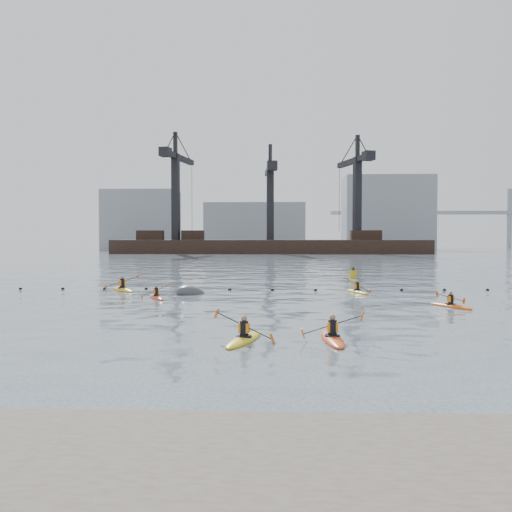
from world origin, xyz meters
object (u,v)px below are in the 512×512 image
object	(u,v)px
kayaker_0	(332,338)
kayaker_3	(357,291)
kayaker_5	(122,289)
mooring_buoy	(191,294)
kayaker_2	(156,297)
kayaker_1	(244,339)
kayaker_4	(451,305)
nav_buoy	(353,274)

from	to	relation	value
kayaker_0	kayaker_3	distance (m)	17.33
kayaker_5	mooring_buoy	world-z (taller)	kayaker_5
kayaker_0	kayaker_2	size ratio (longest dim) A/B	1.20
kayaker_1	kayaker_4	xyz separation A→B (m)	(10.47, 9.90, -0.01)
kayaker_3	kayaker_2	bearing A→B (deg)	178.32
kayaker_4	nav_buoy	world-z (taller)	nav_buoy
mooring_buoy	kayaker_3	bearing A→B (deg)	6.57
kayaker_1	kayaker_4	distance (m)	14.41
kayaker_0	kayaker_4	size ratio (longest dim) A/B	1.16
kayaker_2	nav_buoy	distance (m)	22.04
kayaker_2	mooring_buoy	xyz separation A→B (m)	(1.73, 2.49, -0.09)
kayaker_3	kayaker_4	world-z (taller)	kayaker_3
kayaker_5	nav_buoy	world-z (taller)	kayaker_5
kayaker_0	kayaker_4	world-z (taller)	kayaker_0
kayaker_1	kayaker_3	distance (m)	18.47
kayaker_2	nav_buoy	bearing A→B (deg)	23.76
kayaker_1	kayaker_5	world-z (taller)	kayaker_5
kayaker_5	mooring_buoy	xyz separation A→B (m)	(5.15, -2.14, -0.11)
kayaker_2	kayaker_5	world-z (taller)	kayaker_5
kayaker_5	mooring_buoy	size ratio (longest dim) A/B	1.56
kayaker_2	kayaker_4	world-z (taller)	kayaker_2
kayaker_1	mooring_buoy	bearing A→B (deg)	121.86
kayaker_1	kayaker_5	xyz separation A→B (m)	(-9.57, 18.11, 0.01)
mooring_buoy	kayaker_0	bearing A→B (deg)	-64.20
kayaker_1	mooring_buoy	distance (m)	16.57
kayaker_1	kayaker_3	xyz separation A→B (m)	(6.61, 17.24, -0.01)
kayaker_1	kayaker_3	size ratio (longest dim) A/B	1.09
kayaker_2	kayaker_4	bearing A→B (deg)	-37.81
kayaker_3	kayaker_5	bearing A→B (deg)	158.87
kayaker_0	mooring_buoy	distance (m)	17.45
kayaker_0	kayaker_2	distance (m)	16.19
nav_buoy	kayaker_3	bearing A→B (deg)	-96.96
kayaker_4	mooring_buoy	xyz separation A→B (m)	(-14.89, 6.08, -0.09)
kayaker_0	kayaker_1	size ratio (longest dim) A/B	1.01
kayaker_1	mooring_buoy	xyz separation A→B (m)	(-4.42, 15.97, -0.10)
kayaker_0	kayaker_1	bearing A→B (deg)	-178.35
kayaker_5	kayaker_0	bearing A→B (deg)	-89.47
kayaker_4	kayaker_5	size ratio (longest dim) A/B	0.85
kayaker_4	kayaker_3	bearing A→B (deg)	-88.91
kayaker_1	kayaker_0	bearing A→B (deg)	21.06
kayaker_2	mooring_buoy	distance (m)	3.03
kayaker_4	kayaker_0	bearing A→B (deg)	26.24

